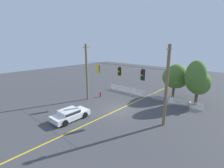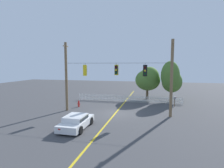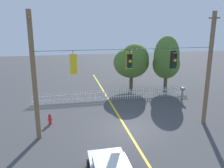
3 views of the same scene
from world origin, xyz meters
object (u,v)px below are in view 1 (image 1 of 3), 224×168
(autumn_maple_near_fence, at_px, (176,77))
(traffic_signal_northbound_primary, at_px, (142,75))
(traffic_signal_westbound_side, at_px, (98,69))
(autumn_maple_mid, at_px, (197,80))
(roadside_mailbox, at_px, (189,104))
(parked_car, at_px, (70,114))
(traffic_signal_southbound_primary, at_px, (119,71))
(fire_hydrant, at_px, (100,94))

(autumn_maple_near_fence, bearing_deg, traffic_signal_northbound_primary, -90.07)
(traffic_signal_westbound_side, xyz_separation_m, autumn_maple_mid, (9.92, 8.29, -1.39))
(roadside_mailbox, bearing_deg, traffic_signal_northbound_primary, -125.48)
(traffic_signal_northbound_primary, relative_size, parked_car, 0.34)
(parked_car, distance_m, roadside_mailbox, 13.76)
(traffic_signal_northbound_primary, xyz_separation_m, parked_car, (-5.36, -5.51, -4.15))
(traffic_signal_westbound_side, relative_size, roadside_mailbox, 1.09)
(traffic_signal_southbound_primary, xyz_separation_m, autumn_maple_mid, (6.36, 8.27, -1.45))
(traffic_signal_southbound_primary, distance_m, traffic_signal_northbound_primary, 3.08)
(traffic_signal_southbound_primary, distance_m, autumn_maple_mid, 10.53)
(parked_car, xyz_separation_m, fire_hydrant, (-3.04, 7.53, -0.21))
(autumn_maple_mid, relative_size, parked_car, 1.45)
(traffic_signal_westbound_side, distance_m, parked_car, 6.99)
(parked_car, relative_size, roadside_mailbox, 3.13)
(traffic_signal_westbound_side, bearing_deg, autumn_maple_mid, 39.89)
(traffic_signal_northbound_primary, distance_m, parked_car, 8.74)
(traffic_signal_northbound_primary, bearing_deg, fire_hydrant, 166.50)
(traffic_signal_northbound_primary, distance_m, roadside_mailbox, 7.14)
(traffic_signal_northbound_primary, bearing_deg, traffic_signal_westbound_side, -179.83)
(traffic_signal_westbound_side, relative_size, autumn_maple_mid, 0.24)
(traffic_signal_westbound_side, bearing_deg, fire_hydrant, 130.89)
(parked_car, bearing_deg, autumn_maple_near_fence, 70.38)
(parked_car, bearing_deg, fire_hydrant, 112.00)
(autumn_maple_mid, height_order, roadside_mailbox, autumn_maple_mid)
(traffic_signal_westbound_side, distance_m, traffic_signal_northbound_primary, 6.64)
(autumn_maple_near_fence, relative_size, roadside_mailbox, 3.90)
(autumn_maple_mid, distance_m, fire_hydrant, 13.58)
(parked_car, bearing_deg, roadside_mailbox, 49.65)
(traffic_signal_southbound_primary, xyz_separation_m, roadside_mailbox, (6.62, 4.97, -3.75))
(autumn_maple_near_fence, xyz_separation_m, roadside_mailbox, (3.53, -4.60, -2.10))
(traffic_signal_northbound_primary, bearing_deg, roadside_mailbox, 54.52)
(fire_hydrant, bearing_deg, roadside_mailbox, 13.88)
(traffic_signal_southbound_primary, xyz_separation_m, traffic_signal_northbound_primary, (3.08, 0.00, -0.05))
(fire_hydrant, height_order, roadside_mailbox, roadside_mailbox)
(autumn_maple_near_fence, bearing_deg, traffic_signal_southbound_primary, -107.90)
(traffic_signal_westbound_side, xyz_separation_m, traffic_signal_southbound_primary, (3.56, 0.02, 0.06))
(traffic_signal_southbound_primary, height_order, autumn_maple_near_fence, traffic_signal_southbound_primary)
(traffic_signal_westbound_side, distance_m, roadside_mailbox, 11.92)
(autumn_maple_mid, height_order, parked_car, autumn_maple_mid)
(traffic_signal_southbound_primary, xyz_separation_m, parked_car, (-2.28, -5.51, -4.20))
(autumn_maple_near_fence, distance_m, parked_car, 16.21)
(traffic_signal_westbound_side, xyz_separation_m, roadside_mailbox, (10.18, 4.99, -3.69))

